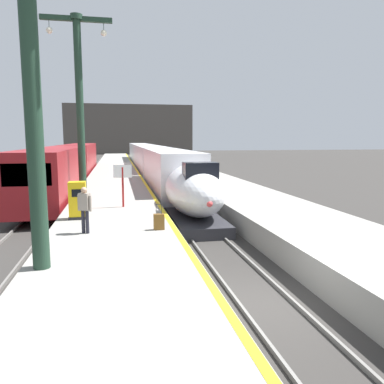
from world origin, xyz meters
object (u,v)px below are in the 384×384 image
Objects in this scene: regional_train_adjacent at (71,164)px; station_column_mid at (79,91)px; station_column_near at (32,47)px; departure_info_board at (123,177)px; rolling_suitcase at (159,222)px; highspeed_train_main at (151,161)px; ticket_machine_yellow at (78,202)px; passenger_near_edge at (85,206)px.

station_column_mid reaches higher than regional_train_adjacent.
departure_info_board is (2.25, 8.88, -4.15)m from station_column_near.
station_column_near reaches higher than rolling_suitcase.
station_column_near reaches higher than highspeed_train_main.
highspeed_train_main is 29.47m from rolling_suitcase.
ticket_machine_yellow is (2.55, -20.68, -0.34)m from regional_train_adjacent.
passenger_near_edge is at bearing -99.74° from highspeed_train_main.
station_column_mid is 10.59× the size of rolling_suitcase.
highspeed_train_main is at bearing 73.36° from station_column_mid.
departure_info_board is at bearing -62.66° from station_column_mid.
highspeed_train_main is 27.30m from ticket_machine_yellow.
station_column_near is 9.41× the size of rolling_suitcase.
regional_train_adjacent is at bearing 97.03° from ticket_machine_yellow.
station_column_near is at bearing -92.65° from ticket_machine_yellow.
passenger_near_edge is (-5.05, -29.40, 0.08)m from highspeed_train_main.
station_column_near reaches higher than ticket_machine_yellow.
passenger_near_edge is 1.72× the size of rolling_suitcase.
regional_train_adjacent is at bearing 99.12° from station_column_mid.
departure_info_board is (1.95, 2.53, 0.77)m from ticket_machine_yellow.
rolling_suitcase is 0.61× the size of ticket_machine_yellow.
passenger_near_edge is at bearing -82.55° from regional_train_adjacent.
ticket_machine_yellow is (-5.55, -26.73, -0.17)m from highspeed_train_main.
ticket_machine_yellow is at bearing 140.32° from rolling_suitcase.
ticket_machine_yellow is (0.35, -6.98, -5.43)m from station_column_mid.
highspeed_train_main is 10.11m from regional_train_adjacent.
highspeed_train_main is at bearing 85.40° from rolling_suitcase.
station_column_mid is at bearing -80.88° from regional_train_adjacent.
passenger_near_edge is at bearing -179.42° from rolling_suitcase.
passenger_near_edge is 1.06× the size of ticket_machine_yellow.
regional_train_adjacent is 22.88× the size of ticket_machine_yellow.
highspeed_train_main is 5.48× the size of station_column_mid.
station_column_near is at bearing -89.76° from station_column_mid.
regional_train_adjacent is 27.50m from station_column_near.
departure_info_board is (4.50, -18.15, 0.43)m from regional_train_adjacent.
station_column_mid reaches higher than passenger_near_edge.
station_column_near reaches higher than regional_train_adjacent.
station_column_mid reaches higher than highspeed_train_main.
highspeed_train_main is at bearing 79.98° from station_column_near.
station_column_mid is at bearing 95.05° from passenger_near_edge.
ticket_machine_yellow is at bearing -101.73° from highspeed_train_main.
station_column_mid is 11.81m from rolling_suitcase.
station_column_mid reaches higher than station_column_near.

